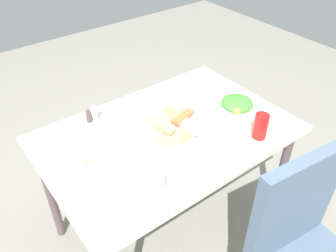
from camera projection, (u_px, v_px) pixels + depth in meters
ground_plane at (168, 225)px, 2.06m from camera, size 6.00×6.00×0.00m
dining_table at (167, 145)px, 1.68m from camera, size 1.16×0.78×0.70m
dining_chair at (306, 252)px, 1.33m from camera, size 0.47×0.47×0.92m
pide_platter at (169, 128)px, 1.64m from camera, size 0.33×0.31×0.04m
salad_plate_greens at (100, 166)px, 1.43m from camera, size 0.21×0.21×0.04m
salad_plate_rice at (237, 104)px, 1.78m from camera, size 0.21×0.21×0.06m
soda_can at (261, 126)px, 1.57m from camera, size 0.09×0.09×0.12m
drinking_glass at (156, 184)px, 1.30m from camera, size 0.07×0.07×0.10m
paper_napkin at (151, 98)px, 1.87m from camera, size 0.16×0.16×0.00m
fork at (149, 96)px, 1.88m from camera, size 0.19×0.02×0.00m
spoon at (153, 99)px, 1.85m from camera, size 0.17×0.02×0.00m
condiment_caddy at (92, 118)px, 1.68m from camera, size 0.10×0.10×0.08m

